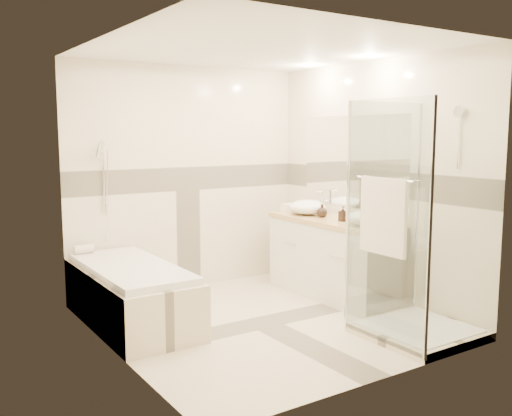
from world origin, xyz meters
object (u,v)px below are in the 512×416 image
bathtub (131,291)px  shower_enclosure (404,280)px  amenity_bottle_b (322,211)px  vessel_sink_far (364,218)px  vessel_sink_near (307,207)px  vanity (333,258)px  amenity_bottle_a (343,214)px

bathtub → shower_enclosure: bearing=-41.1°
amenity_bottle_b → vessel_sink_far: bearing=-90.0°
bathtub → vessel_sink_near: bearing=2.1°
shower_enclosure → vessel_sink_near: size_ratio=4.82×
vanity → amenity_bottle_b: size_ratio=11.03×
vessel_sink_near → vessel_sink_far: 0.91m
vessel_sink_far → vanity: bearing=87.6°
bathtub → amenity_bottle_a: amenity_bottle_a is taller
vanity → vessel_sink_far: 0.69m
vessel_sink_near → vessel_sink_far: vessel_sink_near is taller
shower_enclosure → vessel_sink_far: shower_enclosure is taller
bathtub → shower_enclosure: size_ratio=0.83×
shower_enclosure → vessel_sink_near: (0.27, 1.70, 0.43)m
bathtub → amenity_bottle_b: amenity_bottle_b is taller
bathtub → vessel_sink_far: size_ratio=4.62×
vessel_sink_far → amenity_bottle_a: size_ratio=2.35×
amenity_bottle_a → amenity_bottle_b: bearing=90.0°
bathtub → vessel_sink_far: 2.37m
vanity → amenity_bottle_b: bearing=96.7°
vanity → bathtub: bearing=170.8°
vessel_sink_near → amenity_bottle_b: (0.00, -0.26, -0.01)m
vanity → vessel_sink_far: vessel_sink_far is taller
vessel_sink_far → amenity_bottle_b: bearing=90.0°
bathtub → vessel_sink_far: bearing=-21.3°
vanity → amenity_bottle_b: (-0.02, 0.17, 0.50)m
vanity → shower_enclosure: 1.31m
bathtub → shower_enclosure: 2.47m
amenity_bottle_a → bathtub: bearing=166.3°
amenity_bottle_b → vessel_sink_near: bearing=90.0°
bathtub → vanity: 2.18m
vanity → shower_enclosure: size_ratio=0.79×
vessel_sink_far → amenity_bottle_b: (0.00, 0.65, -0.00)m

